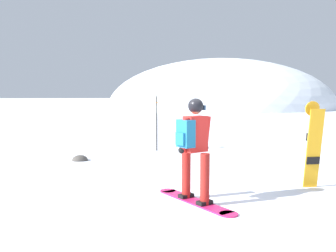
{
  "coord_description": "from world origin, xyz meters",
  "views": [
    {
      "loc": [
        -1.11,
        -5.9,
        1.78
      ],
      "look_at": [
        0.04,
        2.84,
        1.0
      ],
      "focal_mm": 38.78,
      "sensor_mm": 36.0,
      "label": 1
    }
  ],
  "objects_px": {
    "snowboarder_main": "(194,147)",
    "rock_dark": "(80,161)",
    "spare_snowboard": "(313,144)",
    "piste_marker_near": "(157,118)"
  },
  "relations": [
    {
      "from": "snowboarder_main",
      "to": "rock_dark",
      "type": "relative_size",
      "value": 4.04
    },
    {
      "from": "spare_snowboard",
      "to": "piste_marker_near",
      "type": "height_order",
      "value": "piste_marker_near"
    },
    {
      "from": "spare_snowboard",
      "to": "rock_dark",
      "type": "height_order",
      "value": "spare_snowboard"
    },
    {
      "from": "spare_snowboard",
      "to": "piste_marker_near",
      "type": "relative_size",
      "value": 0.93
    },
    {
      "from": "snowboarder_main",
      "to": "spare_snowboard",
      "type": "height_order",
      "value": "snowboarder_main"
    },
    {
      "from": "snowboarder_main",
      "to": "rock_dark",
      "type": "xyz_separation_m",
      "value": [
        -2.27,
        4.09,
        -0.92
      ]
    },
    {
      "from": "piste_marker_near",
      "to": "rock_dark",
      "type": "height_order",
      "value": "piste_marker_near"
    },
    {
      "from": "snowboarder_main",
      "to": "rock_dark",
      "type": "bearing_deg",
      "value": 119.01
    },
    {
      "from": "snowboarder_main",
      "to": "piste_marker_near",
      "type": "distance_m",
      "value": 5.55
    },
    {
      "from": "snowboarder_main",
      "to": "piste_marker_near",
      "type": "height_order",
      "value": "piste_marker_near"
    }
  ]
}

